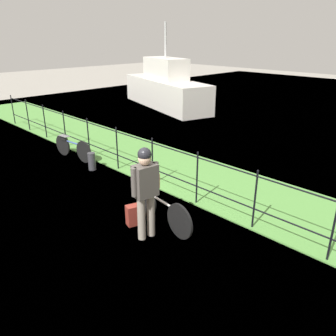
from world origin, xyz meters
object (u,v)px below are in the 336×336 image
moored_boat_near (166,89)px  bicycle_main (161,208)px  terrier_dog (149,169)px  backpack_on_paving (134,215)px  cyclist_person (145,186)px  wooden_crate (149,180)px  bicycle_parked (73,148)px  mooring_bollard (92,161)px

moored_boat_near → bicycle_main: bearing=-44.7°
terrier_dog → backpack_on_paving: (-0.01, -0.40, -0.83)m
cyclist_person → backpack_on_paving: bearing=167.3°
wooden_crate → bicycle_parked: size_ratio=0.23×
wooden_crate → moored_boat_near: bearing=134.1°
mooring_bollard → bicycle_parked: 1.15m
cyclist_person → backpack_on_paving: size_ratio=4.21×
wooden_crate → moored_boat_near: (-7.70, 7.95, 0.09)m
wooden_crate → cyclist_person: bearing=-45.7°
bicycle_main → cyclist_person: bearing=-76.4°
backpack_on_paving → mooring_bollard: 3.13m
mooring_bollard → moored_boat_near: bearing=122.7°
mooring_bollard → bicycle_parked: bicycle_parked is taller
bicycle_main → moored_boat_near: bearing=135.3°
cyclist_person → wooden_crate: bearing=134.3°
backpack_on_paving → moored_boat_near: size_ratio=0.06×
bicycle_main → mooring_bollard: bearing=169.4°
bicycle_main → moored_boat_near: 11.39m
cyclist_person → terrier_dog: bearing=133.0°
wooden_crate → moored_boat_near: 11.07m
wooden_crate → bicycle_parked: bearing=170.6°
bicycle_parked → bicycle_main: bearing=-9.2°
backpack_on_paving → moored_boat_near: (-7.71, 8.35, 0.69)m
bicycle_parked → cyclist_person: bearing=-14.5°
terrier_dog → mooring_bollard: terrier_dog is taller
bicycle_parked → moored_boat_near: (-3.59, 7.27, 0.56)m
terrier_dog → cyclist_person: size_ratio=0.19×
bicycle_main → moored_boat_near: size_ratio=0.27×
cyclist_person → moored_boat_near: (-8.20, 8.47, -0.11)m
wooden_crate → moored_boat_near: size_ratio=0.06×
backpack_on_paving → cyclist_person: bearing=94.5°
wooden_crate → cyclist_person: size_ratio=0.22×
terrier_dog → mooring_bollard: size_ratio=0.68×
wooden_crate → bicycle_parked: (-4.10, 0.68, -0.47)m
terrier_dog → bicycle_parked: 4.24m
bicycle_parked → moored_boat_near: bearing=116.3°
terrier_dog → bicycle_parked: size_ratio=0.20×
moored_boat_near → terrier_dog: bearing=-45.8°
mooring_bollard → moored_boat_near: 8.79m
wooden_crate → backpack_on_paving: size_ratio=0.93×
moored_boat_near → backpack_on_paving: bearing=-47.3°
cyclist_person → mooring_bollard: bearing=162.5°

